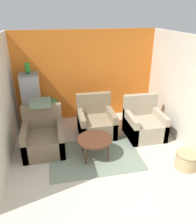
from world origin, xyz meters
TOP-DOWN VIEW (x-y plane):
  - ground_plane at (0.00, 0.00)m, footprint 20.00×20.00m
  - wall_back_accent at (0.00, 3.17)m, footprint 3.89×0.06m
  - wall_left at (-1.91, 1.57)m, footprint 0.06×3.14m
  - wall_right at (1.91, 1.57)m, footprint 0.06×3.14m
  - area_rug at (-0.16, 1.16)m, footprint 1.91×1.33m
  - coffee_table at (-0.16, 1.16)m, footprint 0.73×0.73m
  - armchair_left at (-1.20, 1.61)m, footprint 0.86×0.86m
  - armchair_right at (1.19, 1.77)m, footprint 0.86×0.86m
  - armchair_middle at (0.06, 2.10)m, footprint 0.86×0.86m
  - birdcage at (-1.46, 2.73)m, footprint 0.46×0.46m
  - parrot at (-1.46, 2.74)m, footprint 0.13×0.23m
  - potted_plant at (-0.96, 2.81)m, footprint 0.37×0.34m
  - wicker_basket at (1.55, 0.45)m, footprint 0.45×0.45m
  - throw_pillow at (-1.20, 1.92)m, footprint 0.43×0.43m

SIDE VIEW (x-z plane):
  - ground_plane at x=0.00m, z-range 0.00..0.00m
  - area_rug at x=-0.16m, z-range 0.00..0.01m
  - wicker_basket at x=1.55m, z-range 0.01..0.33m
  - armchair_left at x=-1.20m, z-range -0.18..0.79m
  - armchair_right at x=1.19m, z-range -0.18..0.79m
  - armchair_middle at x=0.06m, z-range -0.18..0.79m
  - coffee_table at x=-0.16m, z-range 0.18..0.63m
  - potted_plant at x=-0.96m, z-range 0.11..0.86m
  - birdcage at x=-1.46m, z-range -0.01..1.46m
  - throw_pillow at x=-1.20m, z-range 0.97..1.07m
  - wall_left at x=-1.91m, z-range 0.00..2.41m
  - wall_right at x=1.91m, z-range 0.00..2.41m
  - wall_back_accent at x=0.00m, z-range 0.00..2.41m
  - parrot at x=-1.46m, z-range 1.45..1.73m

